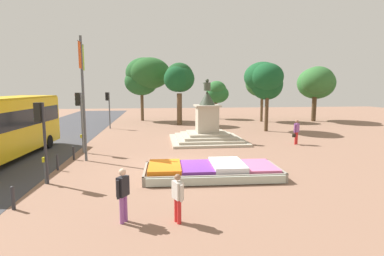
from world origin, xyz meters
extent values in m
plane|color=#8C6651|center=(0.00, 0.00, 0.00)|extent=(88.70, 88.70, 0.00)
cube|color=#38281C|center=(1.23, -1.80, 0.19)|extent=(6.09, 2.65, 0.38)
cube|color=gray|center=(1.19, -3.07, 0.21)|extent=(6.21, 0.31, 0.42)
cube|color=gray|center=(1.28, -0.52, 0.21)|extent=(6.21, 0.31, 0.42)
cube|color=gray|center=(-1.82, -1.69, 0.21)|extent=(0.19, 2.65, 0.42)
cube|color=gray|center=(4.29, -1.90, 0.21)|extent=(0.19, 2.65, 0.42)
cube|color=orange|center=(-0.94, -1.72, 0.49)|extent=(1.53, 2.29, 0.21)
cube|color=#72339E|center=(0.51, -1.77, 0.46)|extent=(1.53, 2.29, 0.15)
cube|color=white|center=(1.96, -1.82, 0.52)|extent=(1.53, 2.29, 0.27)
cube|color=#D86699|center=(3.41, -1.87, 0.45)|extent=(1.53, 2.29, 0.13)
cube|color=#B2BCAD|center=(1.19, -3.12, 0.21)|extent=(5.90, 0.40, 0.34)
cube|color=#B2A894|center=(2.54, 7.25, 0.09)|extent=(5.47, 5.47, 0.17)
cube|color=#B3A994|center=(2.54, 7.25, 0.26)|extent=(4.62, 4.62, 0.17)
cube|color=#B4AA95|center=(2.54, 7.25, 0.43)|extent=(3.76, 3.76, 0.17)
cube|color=#B1A792|center=(2.54, 7.25, 0.60)|extent=(2.91, 2.91, 0.17)
cube|color=#B2A893|center=(2.54, 7.25, 1.67)|extent=(1.58, 1.58, 1.96)
cube|color=#B2A893|center=(2.54, 7.25, 2.71)|extent=(1.86, 1.86, 0.12)
cone|color=#384233|center=(2.54, 7.25, 3.30)|extent=(1.18, 1.18, 1.06)
cylinder|color=#384233|center=(2.54, 7.25, 4.13)|extent=(0.50, 0.50, 0.62)
sphere|color=#384233|center=(2.54, 7.25, 4.58)|extent=(0.27, 0.27, 0.27)
cylinder|color=#384233|center=(2.43, 7.54, 4.26)|extent=(0.29, 0.55, 0.38)
cylinder|color=#2D2D33|center=(-5.94, -2.01, 1.73)|extent=(0.12, 0.12, 3.46)
cube|color=black|center=(-6.14, -2.02, 3.06)|extent=(0.25, 0.29, 0.80)
cylinder|color=#4B0808|center=(-6.28, -2.02, 3.33)|extent=(0.03, 0.14, 0.14)
cylinder|color=#543E08|center=(-6.28, -2.02, 3.06)|extent=(0.03, 0.14, 0.14)
cylinder|color=green|center=(-6.28, -2.02, 2.80)|extent=(0.03, 0.14, 0.14)
cube|color=gold|center=(-6.04, -2.01, 1.05)|extent=(0.10, 0.16, 0.20)
cylinder|color=slate|center=(-5.86, 4.13, 1.88)|extent=(0.12, 0.12, 3.76)
cube|color=black|center=(-6.06, 4.12, 3.36)|extent=(0.25, 0.29, 0.80)
cylinder|color=red|center=(-6.20, 4.12, 3.63)|extent=(0.04, 0.14, 0.14)
cylinder|color=#543E08|center=(-6.20, 4.12, 3.36)|extent=(0.04, 0.14, 0.14)
cylinder|color=#0D4211|center=(-6.20, 4.12, 3.09)|extent=(0.04, 0.14, 0.14)
cube|color=gold|center=(-5.96, 4.13, 1.05)|extent=(0.11, 0.16, 0.20)
cylinder|color=#4C5156|center=(-5.86, 15.34, 1.80)|extent=(0.12, 0.12, 3.59)
cube|color=black|center=(-6.06, 15.36, 3.19)|extent=(0.27, 0.30, 0.80)
cylinder|color=#4B0808|center=(-6.20, 15.38, 3.46)|extent=(0.04, 0.14, 0.14)
cylinder|color=yellow|center=(-6.20, 15.38, 3.19)|extent=(0.04, 0.14, 0.14)
cylinder|color=#0D4211|center=(-6.20, 15.38, 2.93)|extent=(0.04, 0.14, 0.14)
cylinder|color=#4C5156|center=(-5.22, 1.95, 3.41)|extent=(0.14, 0.14, 6.81)
cube|color=#8CBF2D|center=(-5.21, 2.27, 5.70)|extent=(0.02, 0.50, 1.39)
cylinder|color=#4C5156|center=(-5.21, 2.27, 6.40)|extent=(0.04, 0.64, 0.03)
cube|color=#D84C19|center=(-5.22, 1.64, 5.77)|extent=(0.02, 0.48, 1.40)
cylinder|color=#4C5156|center=(-5.22, 1.64, 6.47)|extent=(0.04, 0.62, 0.03)
cylinder|color=black|center=(-10.87, 6.00, 0.45)|extent=(0.33, 0.91, 0.90)
cylinder|color=black|center=(-8.54, 5.88, 0.45)|extent=(0.33, 0.91, 0.90)
cylinder|color=red|center=(8.79, 5.22, 0.45)|extent=(0.13, 0.13, 0.89)
cylinder|color=red|center=(8.64, 5.12, 0.45)|extent=(0.13, 0.13, 0.89)
cube|color=#8C4C99|center=(8.72, 5.17, 1.21)|extent=(0.44, 0.39, 0.63)
cylinder|color=#8C4C99|center=(8.92, 5.30, 1.17)|extent=(0.09, 0.09, 0.60)
cylinder|color=#8C4C99|center=(8.51, 5.04, 1.17)|extent=(0.09, 0.09, 0.60)
sphere|color=#8C664C|center=(8.72, 5.17, 1.67)|extent=(0.23, 0.23, 0.23)
cube|color=black|center=(8.46, 5.01, 0.67)|extent=(0.30, 0.25, 0.22)
cylinder|color=red|center=(-0.65, -6.47, 0.38)|extent=(0.13, 0.13, 0.76)
cylinder|color=red|center=(-0.72, -6.31, 0.38)|extent=(0.13, 0.13, 0.76)
cube|color=beige|center=(-0.69, -6.39, 1.03)|extent=(0.35, 0.44, 0.54)
cylinder|color=beige|center=(-0.59, -6.61, 1.00)|extent=(0.09, 0.09, 0.51)
cylinder|color=beige|center=(-0.78, -6.17, 1.00)|extent=(0.09, 0.09, 0.51)
sphere|color=#8C664C|center=(-0.69, -6.39, 1.42)|extent=(0.20, 0.20, 0.20)
cylinder|color=#8C4C99|center=(-2.27, -6.10, 0.42)|extent=(0.13, 0.13, 0.84)
cylinder|color=#8C4C99|center=(-2.36, -6.25, 0.42)|extent=(0.13, 0.13, 0.84)
cube|color=black|center=(-2.32, -6.18, 1.14)|extent=(0.38, 0.44, 0.60)
cylinder|color=black|center=(-2.20, -5.97, 1.11)|extent=(0.09, 0.09, 0.57)
cylinder|color=black|center=(-2.44, -6.38, 1.11)|extent=(0.09, 0.09, 0.57)
sphere|color=beige|center=(-2.32, -6.18, 1.58)|extent=(0.22, 0.22, 0.22)
cylinder|color=#2D2D33|center=(-6.10, -4.75, 0.36)|extent=(0.12, 0.12, 0.72)
sphere|color=#2D2D33|center=(-6.10, -4.75, 0.76)|extent=(0.14, 0.14, 0.14)
cylinder|color=#4C5156|center=(-5.99, -2.01, 0.45)|extent=(0.13, 0.13, 0.90)
sphere|color=#4C5156|center=(-5.99, -2.01, 0.94)|extent=(0.14, 0.14, 0.14)
cylinder|color=#2D2D33|center=(-6.18, 0.12, 0.37)|extent=(0.11, 0.11, 0.75)
sphere|color=#2D2D33|center=(-6.18, 0.12, 0.78)|extent=(0.12, 0.12, 0.12)
cylinder|color=#2D2D33|center=(-5.97, 2.27, 0.35)|extent=(0.12, 0.12, 0.69)
sphere|color=#2D2D33|center=(-5.97, 2.27, 0.73)|extent=(0.13, 0.13, 0.13)
cylinder|color=brown|center=(-2.96, 22.24, 1.58)|extent=(0.37, 0.37, 3.16)
ellipsoid|color=#245A28|center=(-2.60, 22.37, 5.79)|extent=(4.54, 4.38, 3.75)
ellipsoid|color=#265B27|center=(-1.92, 21.57, 5.76)|extent=(4.82, 4.35, 3.70)
ellipsoid|color=#245A29|center=(-3.00, 22.26, 4.74)|extent=(4.02, 3.57, 3.23)
cylinder|color=#4C3823|center=(8.95, 11.75, 1.69)|extent=(0.34, 0.34, 3.38)
ellipsoid|color=#175027|center=(8.69, 12.43, 5.06)|extent=(3.42, 3.71, 2.78)
ellipsoid|color=#164E26|center=(8.78, 11.47, 5.03)|extent=(2.91, 3.16, 2.51)
ellipsoid|color=#164B24|center=(9.07, 12.21, 4.38)|extent=(2.99, 2.73, 2.90)
cylinder|color=brown|center=(1.27, 17.59, 1.72)|extent=(0.56, 0.56, 3.43)
ellipsoid|color=#164E26|center=(0.99, 17.37, 4.96)|extent=(2.81, 2.48, 2.73)
ellipsoid|color=#195026|center=(1.40, 17.90, 5.01)|extent=(3.10, 3.16, 2.88)
ellipsoid|color=#1B4B23|center=(1.31, 17.98, 5.23)|extent=(3.07, 2.74, 3.03)
cylinder|color=#4C3823|center=(17.72, 19.12, 1.47)|extent=(0.54, 0.54, 2.95)
ellipsoid|color=#2F6A2F|center=(18.23, 19.86, 4.60)|extent=(4.43, 4.71, 3.86)
ellipsoid|color=#306730|center=(17.51, 18.26, 4.87)|extent=(3.67, 3.67, 3.27)
cylinder|color=brown|center=(6.49, 23.43, 1.05)|extent=(0.43, 0.43, 2.09)
ellipsoid|color=#2E6931|center=(6.59, 23.50, 3.65)|extent=(2.61, 2.58, 2.53)
ellipsoid|color=#2A6B33|center=(6.69, 23.45, 3.22)|extent=(2.98, 2.57, 2.34)
cylinder|color=brown|center=(11.30, 19.53, 1.38)|extent=(0.32, 0.32, 2.76)
ellipsoid|color=#2F6831|center=(11.35, 19.87, 4.50)|extent=(3.85, 3.81, 3.12)
ellipsoid|color=#316B34|center=(11.81, 19.43, 4.17)|extent=(3.65, 3.20, 3.11)
camera|label=1|loc=(-1.30, -15.02, 4.09)|focal=28.00mm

